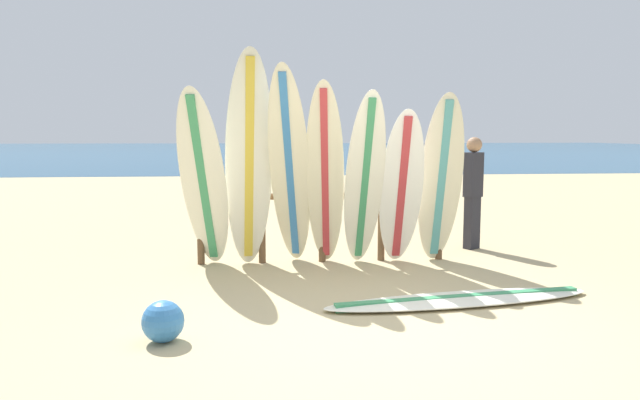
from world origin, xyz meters
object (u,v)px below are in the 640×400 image
(surfboard_rack, at_px, (322,214))
(surfboard_leaning_center_left, at_px, (290,170))
(surfboard_leaning_far_left, at_px, (203,181))
(beach_ball, at_px, (163,321))
(surfboard_leaning_left, at_px, (249,161))
(surfboard_lying_on_sand, at_px, (461,299))
(small_boat_offshore, at_px, (387,157))
(surfboard_leaning_center_right, at_px, (364,181))
(surfboard_leaning_far_right, at_px, (441,179))
(beachgoer_standing, at_px, (473,188))
(surfboard_leaning_center, at_px, (325,177))
(surfboard_leaning_right, at_px, (401,189))

(surfboard_rack, xyz_separation_m, surfboard_leaning_center_left, (-0.43, -0.38, 0.60))
(surfboard_leaning_far_left, height_order, beach_ball, surfboard_leaning_far_left)
(surfboard_leaning_left, xyz_separation_m, surfboard_lying_on_sand, (2.08, -1.65, -1.28))
(surfboard_rack, relative_size, small_boat_offshore, 1.10)
(surfboard_lying_on_sand, bearing_deg, surfboard_rack, 120.89)
(surfboard_leaning_center_right, relative_size, beach_ball, 6.42)
(surfboard_leaning_far_left, distance_m, surfboard_leaning_left, 0.59)
(small_boat_offshore, bearing_deg, surfboard_leaning_far_left, -106.46)
(small_boat_offshore, bearing_deg, surfboard_leaning_left, -105.44)
(surfboard_leaning_center_left, bearing_deg, beach_ball, -114.98)
(surfboard_leaning_center_left, distance_m, small_boat_offshore, 27.74)
(surfboard_leaning_center_right, bearing_deg, surfboard_rack, 136.02)
(surfboard_rack, xyz_separation_m, surfboard_leaning_far_right, (1.47, -0.26, 0.45))
(beachgoer_standing, height_order, small_boat_offshore, beachgoer_standing)
(surfboard_rack, relative_size, surfboard_leaning_far_right, 1.48)
(surfboard_leaning_center_left, xyz_separation_m, surfboard_leaning_center, (0.42, -0.04, -0.09))
(surfboard_leaning_far_right, bearing_deg, small_boat_offshore, 79.38)
(surfboard_leaning_left, distance_m, surfboard_leaning_center_left, 0.50)
(surfboard_rack, bearing_deg, beachgoer_standing, 16.04)
(surfboard_rack, height_order, beach_ball, surfboard_rack)
(surfboard_leaning_center_left, bearing_deg, beachgoer_standing, 20.98)
(surfboard_lying_on_sand, bearing_deg, surfboard_leaning_far_left, 148.95)
(surfboard_leaning_center_right, relative_size, small_boat_offshore, 0.74)
(surfboard_leaning_far_left, bearing_deg, surfboard_leaning_far_right, 2.24)
(surfboard_leaning_center, bearing_deg, surfboard_leaning_center_right, -4.48)
(surfboard_leaning_right, distance_m, beach_ball, 3.51)
(surfboard_leaning_far_left, xyz_separation_m, surfboard_lying_on_sand, (2.62, -1.58, -1.05))
(surfboard_rack, distance_m, surfboard_leaning_center_right, 0.79)
(surfboard_leaning_left, xyz_separation_m, beach_ball, (-0.63, -2.46, -1.15))
(surfboard_leaning_center, relative_size, surfboard_leaning_right, 1.16)
(beach_ball, bearing_deg, small_boat_offshore, 74.66)
(surfboard_leaning_center, relative_size, surfboard_leaning_center_right, 1.05)
(surfboard_lying_on_sand, relative_size, beachgoer_standing, 1.76)
(surfboard_rack, relative_size, surfboard_leaning_center, 1.41)
(surfboard_leaning_left, height_order, surfboard_leaning_center_left, surfboard_leaning_left)
(surfboard_leaning_left, distance_m, small_boat_offshore, 27.80)
(surfboard_rack, bearing_deg, surfboard_leaning_far_right, -9.98)
(surfboard_leaning_far_left, bearing_deg, surfboard_lying_on_sand, -31.05)
(surfboard_leaning_center_left, xyz_separation_m, beach_ball, (-1.11, -2.39, -1.05))
(surfboard_leaning_center_left, xyz_separation_m, beachgoer_standing, (2.65, 1.02, -0.34))
(surfboard_leaning_center, relative_size, surfboard_leaning_far_right, 1.05)
(surfboard_leaning_center_right, xyz_separation_m, beach_ball, (-2.01, -2.31, -0.91))
(beachgoer_standing, bearing_deg, surfboard_leaning_right, -141.05)
(surfboard_leaning_left, relative_size, surfboard_leaning_center, 1.17)
(surfboard_leaning_center_right, bearing_deg, surfboard_leaning_left, 173.89)
(surfboard_leaning_far_right, xyz_separation_m, beachgoer_standing, (0.75, 0.90, -0.19))
(surfboard_leaning_far_left, height_order, surfboard_leaning_center_right, surfboard_leaning_far_left)
(surfboard_lying_on_sand, bearing_deg, surfboard_leaning_far_right, 79.92)
(beachgoer_standing, bearing_deg, surfboard_leaning_left, -163.30)
(surfboard_leaning_center, relative_size, beach_ball, 6.74)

